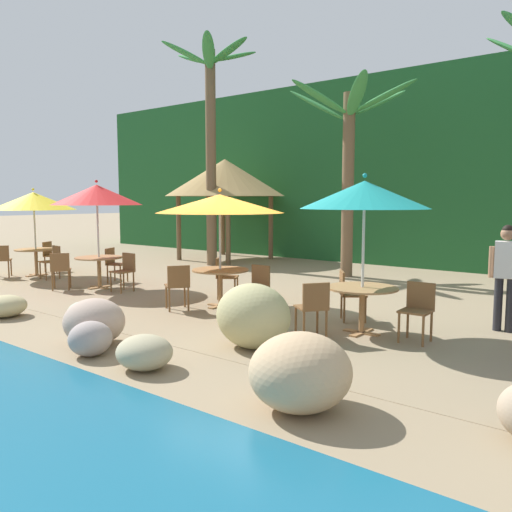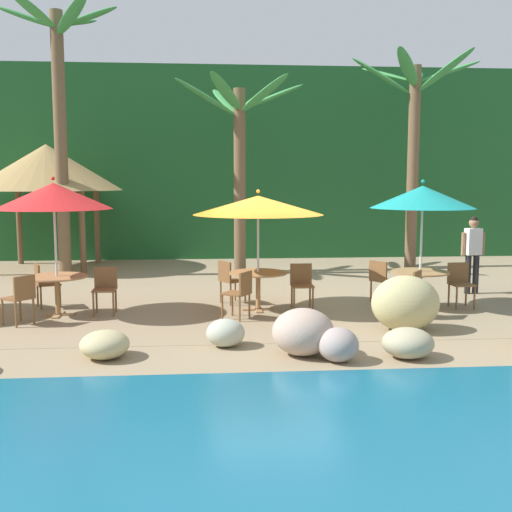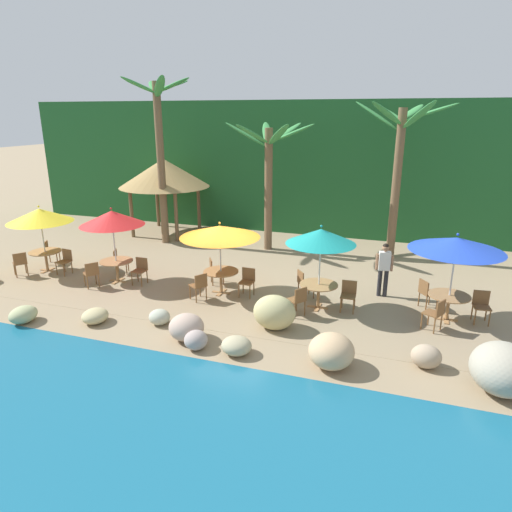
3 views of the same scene
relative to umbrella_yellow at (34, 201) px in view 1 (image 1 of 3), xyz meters
name	(u,v)px [view 1 (image 1 of 3)]	position (x,y,z in m)	size (l,w,h in m)	color
ground_plane	(238,308)	(7.09, 0.19, -2.04)	(120.00, 120.00, 0.00)	#937F60
terrace_deck	(238,308)	(7.09, 0.19, -2.04)	(18.00, 5.20, 0.01)	#937F60
foliage_backdrop	(419,171)	(7.09, 9.19, 0.96)	(28.00, 2.40, 6.00)	#1E5628
rock_seawall	(198,334)	(8.96, -2.76, -1.65)	(17.45, 2.69, 1.04)	tan
umbrella_yellow	(34,201)	(0.00, 0.00, 0.00)	(2.21, 2.21, 2.39)	silver
dining_table_yellow	(36,254)	(0.00, 0.00, -1.43)	(1.10, 1.10, 0.74)	#A37547
chair_yellow_seaward	(53,259)	(0.85, -0.01, -1.53)	(0.47, 0.47, 0.87)	brown
chair_yellow_inland	(51,254)	(-0.47, 0.71, -1.53)	(0.57, 0.57, 0.87)	brown
chair_yellow_left	(2,259)	(-0.43, -0.74, -1.53)	(0.59, 0.59, 0.87)	brown
umbrella_red	(97,195)	(3.05, -0.11, 0.15)	(2.08, 2.08, 2.54)	silver
dining_table_red	(99,262)	(3.05, -0.11, -1.43)	(1.10, 1.10, 0.74)	#A37547
chair_red_seaward	(125,269)	(3.89, 0.00, -1.53)	(0.43, 0.43, 0.87)	brown
chair_red_inland	(114,262)	(2.61, 0.63, -1.53)	(0.56, 0.56, 0.87)	brown
chair_red_left	(61,268)	(2.60, -0.84, -1.53)	(0.59, 0.59, 0.87)	brown
umbrella_orange	(220,204)	(6.76, 0.07, -0.04)	(2.47, 2.47, 2.30)	silver
dining_table_orange	(220,276)	(6.76, 0.07, -1.43)	(1.10, 1.10, 0.74)	#A37547
chair_orange_seaward	(257,285)	(7.61, 0.15, -1.53)	(0.43, 0.43, 0.87)	brown
chair_orange_inland	(224,275)	(6.23, 0.74, -1.53)	(0.58, 0.58, 0.87)	brown
chair_orange_left	(178,284)	(6.37, -0.69, -1.53)	(0.59, 0.58, 0.87)	brown
umbrella_teal	(364,195)	(9.87, -0.08, 0.12)	(1.97, 1.97, 2.49)	silver
dining_table_teal	(362,295)	(9.87, -0.08, -1.43)	(1.10, 1.10, 0.74)	#A37547
chair_teal_seaward	(418,307)	(10.72, 0.04, -1.53)	(0.43, 0.44, 0.87)	brown
chair_teal_inland	(348,292)	(9.29, 0.55, -1.53)	(0.59, 0.59, 0.87)	brown
chair_teal_left	(313,305)	(9.44, -0.82, -1.53)	(0.59, 0.59, 0.87)	brown
palm_tree_nearest	(211,122)	(2.14, 4.73, 2.45)	(3.06, 2.82, 6.83)	brown
palm_tree_second	(350,145)	(6.73, 5.22, 1.48)	(3.53, 3.38, 5.13)	brown
palapa_hut	(225,178)	(1.40, 6.19, 0.77)	(4.12, 4.12, 3.46)	brown
waiter_in_white	(506,270)	(11.57, 1.44, -1.06)	(0.52, 0.26, 1.70)	#232328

